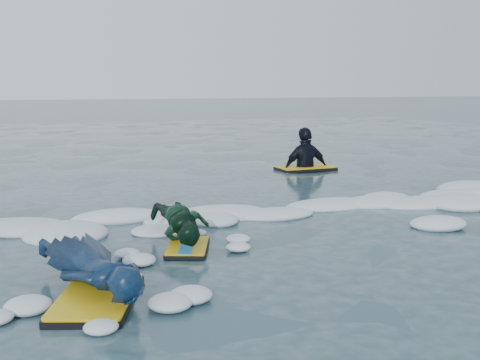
# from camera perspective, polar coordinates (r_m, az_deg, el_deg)

# --- Properties ---
(ground) EXTENTS (120.00, 120.00, 0.00)m
(ground) POSITION_cam_1_polar(r_m,az_deg,el_deg) (6.21, -0.36, -6.67)
(ground) COLOR #1A353F
(ground) RESTS_ON ground
(foam_band) EXTENTS (12.00, 3.10, 0.30)m
(foam_band) POSITION_cam_1_polar(r_m,az_deg,el_deg) (7.17, -2.96, -4.53)
(foam_band) COLOR silver
(foam_band) RESTS_ON ground
(prone_woman_unit) EXTENTS (1.00, 1.69, 0.41)m
(prone_woman_unit) POSITION_cam_1_polar(r_m,az_deg,el_deg) (5.03, -13.71, -8.25)
(prone_woman_unit) COLOR black
(prone_woman_unit) RESTS_ON ground
(prone_child_unit) EXTENTS (0.63, 1.19, 0.43)m
(prone_child_unit) POSITION_cam_1_polar(r_m,az_deg,el_deg) (6.34, -5.41, -4.31)
(prone_child_unit) COLOR black
(prone_child_unit) RESTS_ON ground
(waiting_rider_unit) EXTENTS (1.17, 0.69, 1.70)m
(waiting_rider_unit) POSITION_cam_1_polar(r_m,az_deg,el_deg) (11.85, 6.23, 0.91)
(waiting_rider_unit) COLOR black
(waiting_rider_unit) RESTS_ON ground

